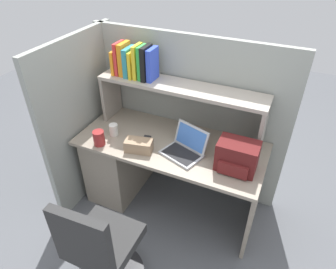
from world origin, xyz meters
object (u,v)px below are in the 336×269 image
laptop (185,148)px  computer_mouse (146,140)px  snack_canister (99,138)px  backpack (237,157)px  tissue_box (139,146)px  paper_cup (114,130)px  office_chair (101,252)px

laptop → computer_mouse: (-0.36, 0.01, -0.03)m
laptop → snack_canister: size_ratio=2.94×
laptop → backpack: 0.42m
laptop → snack_canister: laptop is taller
tissue_box → paper_cup: bearing=148.3°
backpack → computer_mouse: (-0.78, 0.02, -0.10)m
computer_mouse → tissue_box: (0.00, -0.13, 0.03)m
computer_mouse → tissue_box: bearing=-99.2°
laptop → tissue_box: size_ratio=1.72×
backpack → computer_mouse: 0.78m
paper_cup → tissue_box: paper_cup is taller
laptop → paper_cup: 0.67m
laptop → office_chair: 0.99m
tissue_box → office_chair: 0.84m
tissue_box → backpack: bearing=-4.3°
office_chair → tissue_box: bearing=-86.1°
paper_cup → office_chair: bearing=-64.9°
tissue_box → snack_canister: size_ratio=1.71×
backpack → tissue_box: bearing=-171.8°
backpack → tissue_box: (-0.77, -0.11, -0.06)m
laptop → paper_cup: size_ratio=3.65×
paper_cup → snack_canister: bearing=-101.3°
office_chair → paper_cup: bearing=-67.8°
computer_mouse → snack_canister: size_ratio=0.81×
backpack → snack_canister: size_ratio=2.34×
laptop → tissue_box: 0.38m
tissue_box → snack_canister: bearing=177.8°
laptop → backpack: (0.42, -0.01, 0.06)m
computer_mouse → tissue_box: size_ratio=0.47×
tissue_box → office_chair: bearing=-95.7°
laptop → computer_mouse: size_ratio=3.63×
paper_cup → tissue_box: 0.33m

